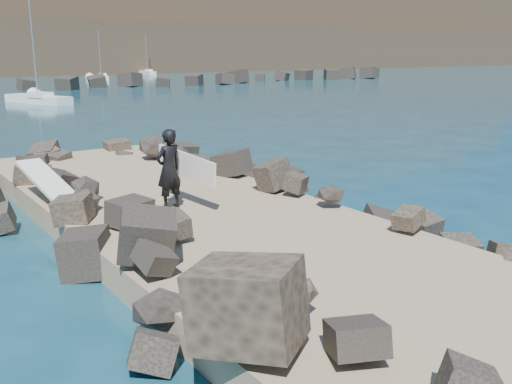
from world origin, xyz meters
TOP-DOWN VIEW (x-y plane):
  - ground at (0.00, 0.00)m, footprint 800.00×800.00m
  - jetty at (0.00, -2.00)m, footprint 6.00×26.00m
  - riprap_left at (-2.90, -1.50)m, footprint 2.60×22.00m
  - riprap_right at (2.90, -1.50)m, footprint 2.60×22.00m
  - breakwater_secondary at (35.00, 55.00)m, footprint 52.00×4.00m
  - surfboard_resting at (-2.73, 4.20)m, footprint 0.85×2.61m
  - surfer_with_board at (-0.46, 1.82)m, footprint 0.98×2.35m
  - sailboat_d at (24.36, 74.35)m, footprint 2.44×6.08m
  - sailboat_c at (6.10, 39.16)m, footprint 3.92×7.23m
  - sailboat_f at (37.72, 87.38)m, footprint 1.65×5.85m

SIDE VIEW (x-z plane):
  - ground at x=0.00m, z-range 0.00..0.00m
  - jetty at x=0.00m, z-range 0.00..0.60m
  - sailboat_c at x=6.10m, z-range -3.95..4.64m
  - sailboat_d at x=24.36m, z-range -3.29..3.99m
  - sailboat_f at x=37.72m, z-range -3.21..3.90m
  - riprap_left at x=-2.90m, z-range 0.00..1.00m
  - riprap_right at x=2.90m, z-range 0.00..1.00m
  - breakwater_secondary at x=35.00m, z-range 0.00..1.20m
  - surfboard_resting at x=-2.73m, z-range 1.00..1.09m
  - surfer_with_board at x=-0.46m, z-range 0.61..2.50m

